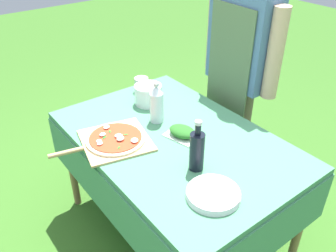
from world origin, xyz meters
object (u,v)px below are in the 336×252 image
herb_container (182,132)px  plate_stack (213,194)px  pizza_on_peel (114,140)px  oil_bottle (197,150)px  prep_table (175,150)px  person_cook (240,61)px  mixing_tub (148,94)px  water_bottle (156,104)px  sauce_jar (142,85)px

herb_container → plate_stack: size_ratio=0.86×
pizza_on_peel → plate_stack: 0.64m
oil_bottle → plate_stack: size_ratio=1.11×
prep_table → pizza_on_peel: size_ratio=2.47×
person_cook → mixing_tub: size_ratio=9.44×
prep_table → oil_bottle: oil_bottle is taller
mixing_tub → oil_bottle: bearing=-15.5°
prep_table → herb_container: bearing=68.4°
water_bottle → mixing_tub: 0.23m
pizza_on_peel → sauce_jar: 0.61m
prep_table → plate_stack: bearing=-18.5°
person_cook → oil_bottle: person_cook is taller
oil_bottle → water_bottle: size_ratio=1.09×
oil_bottle → herb_container: (-0.25, 0.12, -0.08)m
person_cook → pizza_on_peel: bearing=92.2°
herb_container → prep_table: bearing=-111.6°
person_cook → pizza_on_peel: person_cook is taller
person_cook → sauce_jar: bearing=52.8°
person_cook → herb_container: size_ratio=7.82×
water_bottle → plate_stack: 0.69m
sauce_jar → plate_stack: bearing=-17.1°
person_cook → herb_container: bearing=108.5°
prep_table → oil_bottle: 0.34m
sauce_jar → pizza_on_peel: bearing=-47.8°
prep_table → herb_container: size_ratio=6.59×
pizza_on_peel → mixing_tub: (-0.24, 0.39, 0.05)m
plate_stack → sauce_jar: size_ratio=2.51×
prep_table → water_bottle: 0.28m
water_bottle → mixing_tub: (-0.20, 0.08, -0.05)m
plate_stack → prep_table: bearing=161.5°
prep_table → sauce_jar: sauce_jar is taller
pizza_on_peel → water_bottle: (-0.04, 0.31, 0.10)m
herb_container → mixing_tub: size_ratio=1.21×
oil_bottle → sauce_jar: bearing=163.6°
prep_table → pizza_on_peel: pizza_on_peel is taller
person_cook → water_bottle: 0.65m
person_cook → oil_bottle: 0.87m
prep_table → plate_stack: size_ratio=5.69×
mixing_tub → pizza_on_peel: bearing=-58.3°
oil_bottle → plate_stack: (0.19, -0.07, -0.09)m
water_bottle → herb_container: size_ratio=1.18×
oil_bottle → mixing_tub: size_ratio=1.55×
oil_bottle → mixing_tub: bearing=164.5°
mixing_tub → plate_stack: bearing=-16.6°
person_cook → sauce_jar: 0.66m
prep_table → mixing_tub: bearing=165.6°
pizza_on_peel → prep_table: bearing=73.5°
person_cook → plate_stack: bearing=129.6°
prep_table → water_bottle: (-0.20, 0.02, 0.20)m
water_bottle → herb_container: 0.23m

